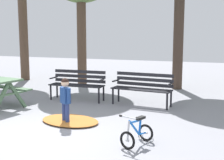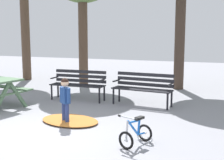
# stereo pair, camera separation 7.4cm
# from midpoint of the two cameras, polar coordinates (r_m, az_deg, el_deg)

# --- Properties ---
(ground) EXTENTS (36.00, 36.00, 0.00)m
(ground) POSITION_cam_midpoint_polar(r_m,az_deg,el_deg) (5.67, -15.56, -10.51)
(ground) COLOR gray
(park_bench_far_left) EXTENTS (1.63, 0.56, 0.85)m
(park_bench_far_left) POSITION_cam_midpoint_polar(r_m,az_deg,el_deg) (8.57, -6.83, -0.45)
(park_bench_far_left) COLOR #232328
(park_bench_far_left) RESTS_ON ground
(park_bench_left) EXTENTS (1.62, 0.55, 0.85)m
(park_bench_left) POSITION_cam_midpoint_polar(r_m,az_deg,el_deg) (7.88, 5.62, -1.19)
(park_bench_left) COLOR #232328
(park_bench_left) RESTS_ON ground
(child_standing) EXTENTS (0.32, 0.27, 0.97)m
(child_standing) POSITION_cam_midpoint_polar(r_m,az_deg,el_deg) (6.19, -9.31, -3.35)
(child_standing) COLOR navy
(child_standing) RESTS_ON ground
(kids_bicycle) EXTENTS (0.50, 0.63, 0.54)m
(kids_bicycle) POSITION_cam_midpoint_polar(r_m,az_deg,el_deg) (5.04, 4.45, -10.23)
(kids_bicycle) COLOR black
(kids_bicycle) RESTS_ON ground
(leaf_pile) EXTENTS (1.45, 1.11, 0.07)m
(leaf_pile) POSITION_cam_midpoint_polar(r_m,az_deg,el_deg) (6.45, -8.42, -7.68)
(leaf_pile) COLOR #B26B2D
(leaf_pile) RESTS_ON ground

